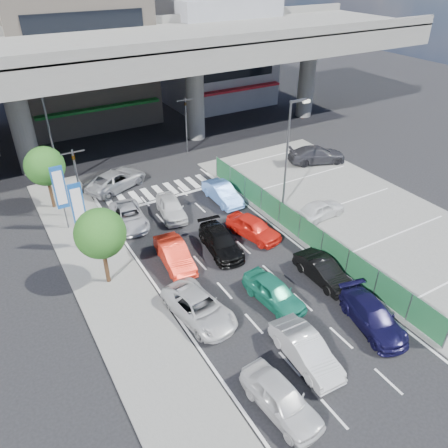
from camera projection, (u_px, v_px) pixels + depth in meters
ground at (248, 281)px, 25.34m from camera, size 120.00×120.00×0.00m
parking_lot at (360, 216)px, 31.51m from camera, size 12.00×28.00×0.06m
sidewalk_left at (109, 282)px, 25.23m from camera, size 4.00×30.00×0.12m
fence_run at (309, 235)px, 27.87m from camera, size 0.16×22.00×1.80m
expressway at (109, 56)px, 36.75m from camera, size 64.00×14.00×10.75m
building_center at (77, 50)px, 45.44m from camera, size 14.00×10.90×15.00m
building_east at (216, 52)px, 52.36m from camera, size 12.00×10.90×12.00m
traffic_light_left at (75, 167)px, 29.35m from camera, size 1.60×1.24×5.20m
traffic_light_right at (186, 112)px, 39.48m from camera, size 1.60×1.24×5.20m
street_lamp_right at (289, 146)px, 30.27m from camera, size 1.65×0.22×8.00m
street_lamp_left at (51, 129)px, 33.24m from camera, size 1.65×0.22×8.00m
signboard_near at (78, 208)px, 26.46m from camera, size 0.80×0.14×4.70m
signboard_far at (60, 190)px, 28.48m from camera, size 0.80×0.14×4.70m
tree_near at (100, 234)px, 23.46m from camera, size 2.80×2.80×4.80m
tree_far at (45, 166)px, 30.79m from camera, size 2.80×2.80×4.80m
van_white_back_left at (281, 398)px, 17.92m from camera, size 1.97×4.18×1.38m
hatch_white_back_mid at (306, 350)px, 20.10m from camera, size 1.64×4.25×1.38m
minivan_navy_back at (373, 317)px, 22.01m from camera, size 2.67×4.68×1.28m
sedan_white_mid_left at (199, 308)px, 22.54m from camera, size 2.82×4.94×1.30m
taxi_teal_mid at (274, 292)px, 23.52m from camera, size 1.99×4.17×1.38m
hatch_black_mid_right at (323, 271)px, 25.11m from camera, size 1.42×3.99×1.31m
taxi_orange_left at (175, 255)px, 26.39m from camera, size 1.85×4.31×1.38m
sedan_black_mid at (221, 242)px, 27.65m from camera, size 2.37×4.66×1.30m
taxi_orange_right at (253, 227)px, 28.99m from camera, size 2.57×4.33×1.38m
wagon_silver_front_left at (129, 216)px, 30.34m from camera, size 2.47×4.63×1.24m
sedan_white_front_mid at (171, 207)px, 31.27m from camera, size 2.31×4.27×1.38m
kei_truck_front_right at (222, 193)px, 33.09m from camera, size 1.50×4.20×1.38m
crossing_wagon_silver at (116, 180)px, 34.94m from camera, size 5.79×4.36×1.46m
parked_sedan_white at (320, 209)px, 30.96m from camera, size 3.97×1.82×1.32m
parked_sedan_dgrey at (317, 155)px, 39.05m from camera, size 5.52×3.70×1.48m
traffic_cone at (305, 219)px, 30.40m from camera, size 0.47×0.47×0.76m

